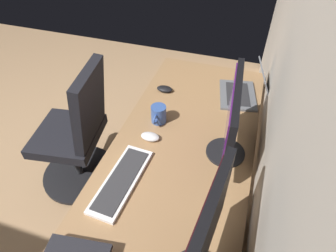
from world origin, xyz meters
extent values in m
cube|color=beige|center=(0.00, 1.98, 1.30)|extent=(4.73, 0.10, 2.60)
cube|color=#936D47|center=(-0.10, 1.54, 0.71)|extent=(1.91, 0.74, 0.03)
cylinder|color=silver|center=(-0.99, 1.23, 0.35)|extent=(0.05, 0.05, 0.70)
cylinder|color=silver|center=(-0.99, 1.85, 0.35)|extent=(0.05, 0.05, 0.70)
cube|color=#936D47|center=(0.20, 1.57, 0.35)|extent=(0.40, 0.50, 0.69)
cube|color=silver|center=(0.20, 1.31, 0.35)|extent=(0.37, 0.01, 0.61)
cylinder|color=black|center=(-0.21, 1.76, 0.74)|extent=(0.20, 0.20, 0.01)
cylinder|color=black|center=(-0.21, 1.76, 0.79)|extent=(0.04, 0.04, 0.10)
cube|color=black|center=(-0.21, 1.76, 0.99)|extent=(0.50, 0.06, 0.30)
cube|color=#4C1960|center=(-0.22, 1.74, 0.99)|extent=(0.46, 0.04, 0.27)
cube|color=black|center=(0.42, 1.76, 1.01)|extent=(0.48, 0.08, 0.34)
cube|color=#330F14|center=(0.42, 1.74, 1.01)|extent=(0.44, 0.06, 0.30)
cube|color=#595B60|center=(-0.73, 1.76, 0.74)|extent=(0.35, 0.28, 0.01)
cube|color=#262628|center=(-0.73, 1.76, 0.75)|extent=(0.27, 0.19, 0.00)
cube|color=#595B60|center=(-0.76, 1.91, 0.84)|extent=(0.32, 0.15, 0.20)
cube|color=black|center=(-0.76, 1.91, 0.84)|extent=(0.29, 0.13, 0.16)
cube|color=silver|center=(0.11, 1.33, 0.74)|extent=(0.43, 0.17, 0.02)
cube|color=#2D2D30|center=(0.11, 1.33, 0.75)|extent=(0.38, 0.13, 0.00)
ellipsoid|color=silver|center=(-0.19, 1.36, 0.75)|extent=(0.06, 0.10, 0.03)
ellipsoid|color=black|center=(-0.63, 1.29, 0.75)|extent=(0.06, 0.10, 0.03)
cylinder|color=#335193|center=(-0.35, 1.35, 0.78)|extent=(0.09, 0.09, 0.11)
torus|color=#335193|center=(-0.29, 1.35, 0.79)|extent=(0.06, 0.01, 0.06)
cube|color=black|center=(-0.30, 0.70, 0.46)|extent=(0.50, 0.48, 0.07)
cube|color=black|center=(-0.33, 0.91, 0.74)|extent=(0.41, 0.19, 0.50)
cylinder|color=black|center=(-0.30, 0.70, 0.24)|extent=(0.05, 0.05, 0.37)
cylinder|color=black|center=(-0.30, 0.70, 0.04)|extent=(0.56, 0.56, 0.03)
camera|label=1|loc=(0.82, 1.78, 1.84)|focal=30.55mm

